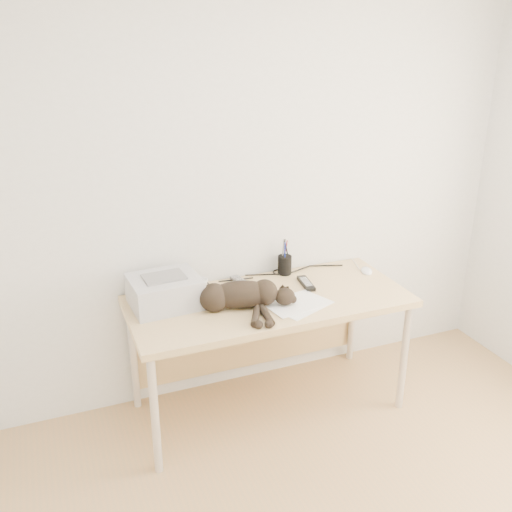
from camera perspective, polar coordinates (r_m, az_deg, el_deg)
name	(u,v)px	position (r m, az deg, el deg)	size (l,w,h in m)	color
wall_back	(246,188)	(3.38, -0.97, 6.85)	(3.50, 3.50, 0.00)	silver
desk	(263,312)	(3.39, 0.74, -5.67)	(1.60, 0.70, 0.74)	#D3B47B
printer	(165,291)	(3.19, -9.11, -3.50)	(0.39, 0.34, 0.18)	#BABABF
papers	(298,304)	(3.20, 4.20, -4.82)	(0.40, 0.33, 0.01)	white
cat	(238,296)	(3.12, -1.86, -4.06)	(0.70, 0.43, 0.16)	black
mug	(200,286)	(3.32, -5.60, -3.03)	(0.09, 0.09, 0.09)	white
pen_cup	(285,264)	(3.56, 2.88, -0.85)	(0.09, 0.09, 0.22)	black
remote_grey	(242,282)	(3.44, -1.45, -2.60)	(0.05, 0.18, 0.02)	slate
remote_black	(306,283)	(3.43, 5.03, -2.75)	(0.05, 0.20, 0.02)	black
mouse	(367,269)	(3.67, 11.01, -1.29)	(0.07, 0.12, 0.04)	white
cable_tangle	(250,277)	(3.52, -0.63, -2.10)	(1.36, 0.09, 0.01)	black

